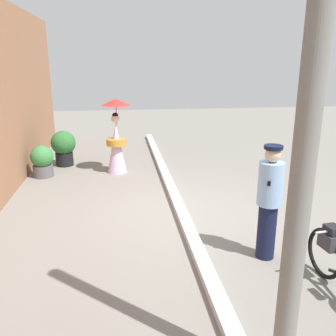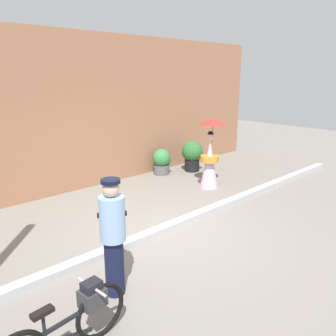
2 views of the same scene
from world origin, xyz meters
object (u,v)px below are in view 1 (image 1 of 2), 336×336
person_with_parasol (116,138)px  utility_pole (310,109)px  person_officer (269,200)px  potted_plant_by_door (64,146)px  potted_plant_small (43,160)px

person_with_parasol → utility_pole: utility_pole is taller
person_officer → potted_plant_by_door: (5.31, 3.50, -0.35)m
potted_plant_by_door → potted_plant_small: bearing=158.0°
potted_plant_by_door → person_officer: bearing=-146.6°
person_with_parasol → potted_plant_by_door: (0.85, 1.40, -0.36)m
person_with_parasol → potted_plant_small: bearing=93.2°
person_officer → potted_plant_by_door: 6.37m
person_officer → potted_plant_small: bearing=41.7°
person_officer → potted_plant_by_door: bearing=33.4°
person_with_parasol → potted_plant_by_door: 1.68m
person_officer → potted_plant_small: person_officer is taller
potted_plant_small → utility_pole: 7.45m
person_officer → person_with_parasol: person_with_parasol is taller
potted_plant_small → utility_pole: (-6.44, -3.18, 2.00)m
potted_plant_small → potted_plant_by_door: bearing=-22.0°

